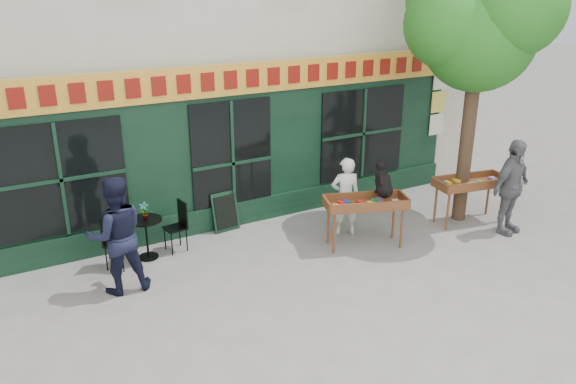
% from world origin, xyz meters
% --- Properties ---
extents(ground, '(80.00, 80.00, 0.00)m').
position_xyz_m(ground, '(0.00, 0.00, 0.00)').
color(ground, slate).
rests_on(ground, ground).
extents(street_tree, '(3.05, 2.90, 5.60)m').
position_xyz_m(street_tree, '(4.34, 0.36, 4.11)').
color(street_tree, '#382619').
rests_on(street_tree, ground).
extents(book_cart_center, '(1.62, 1.09, 0.99)m').
position_xyz_m(book_cart_center, '(1.74, 0.23, 0.82)').
color(book_cart_center, brown).
rests_on(book_cart_center, ground).
extents(dog, '(0.52, 0.68, 0.60)m').
position_xyz_m(dog, '(2.09, 0.18, 1.29)').
color(dog, black).
rests_on(dog, book_cart_center).
extents(woman, '(0.67, 0.55, 1.58)m').
position_xyz_m(woman, '(1.74, 0.88, 0.79)').
color(woman, white).
rests_on(woman, ground).
extents(book_cart_right, '(1.59, 0.89, 0.99)m').
position_xyz_m(book_cart_right, '(4.31, 0.08, 0.82)').
color(book_cart_right, brown).
rests_on(book_cart_right, ground).
extents(man_right, '(1.18, 0.64, 1.92)m').
position_xyz_m(man_right, '(4.60, -0.67, 0.96)').
color(man_right, slate).
rests_on(man_right, ground).
extents(bistro_table, '(0.60, 0.60, 0.76)m').
position_xyz_m(bistro_table, '(-1.98, 1.76, 0.54)').
color(bistro_table, black).
rests_on(bistro_table, ground).
extents(bistro_chair_left, '(0.51, 0.51, 0.95)m').
position_xyz_m(bistro_chair_left, '(-2.59, 1.71, 0.56)').
color(bistro_chair_left, black).
rests_on(bistro_chair_left, ground).
extents(bistro_chair_right, '(0.40, 0.40, 0.95)m').
position_xyz_m(bistro_chair_right, '(-1.34, 1.82, 0.56)').
color(bistro_chair_right, black).
rests_on(bistro_chair_right, ground).
extents(potted_plant, '(0.20, 0.17, 0.32)m').
position_xyz_m(potted_plant, '(-1.98, 1.76, 0.92)').
color(potted_plant, gray).
rests_on(potted_plant, bistro_table).
extents(man_left, '(0.99, 0.80, 1.94)m').
position_xyz_m(man_left, '(-2.68, 0.86, 0.97)').
color(man_left, black).
rests_on(man_left, ground).
extents(chalkboard, '(0.57, 0.24, 0.79)m').
position_xyz_m(chalkboard, '(-0.24, 2.19, 0.40)').
color(chalkboard, black).
rests_on(chalkboard, ground).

